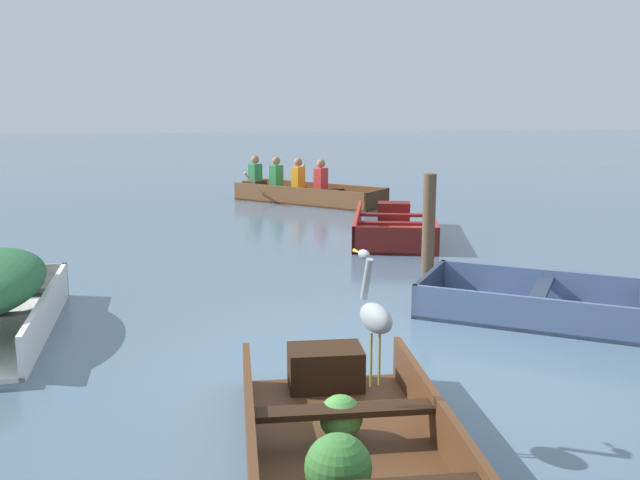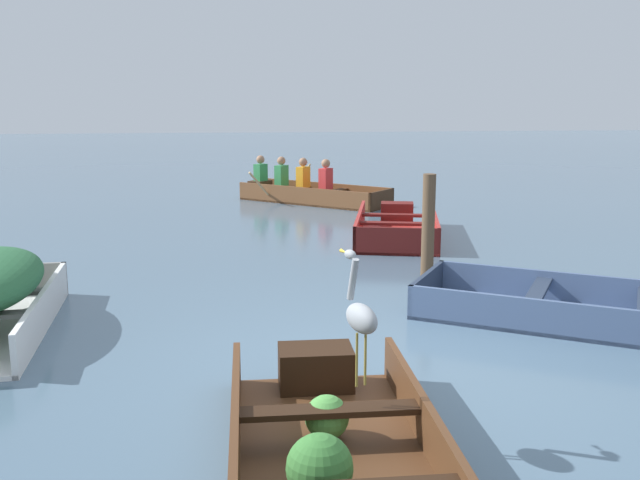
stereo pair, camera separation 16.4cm
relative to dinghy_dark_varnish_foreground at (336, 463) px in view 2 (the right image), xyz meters
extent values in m
plane|color=slate|center=(0.55, 1.68, -0.14)|extent=(80.00, 80.00, 0.00)
cube|color=#4C2D19|center=(-0.57, -0.03, 0.03)|extent=(0.11, 3.09, 0.35)
cube|color=#4C2D19|center=(0.60, -0.06, 0.03)|extent=(0.11, 3.09, 0.35)
cube|color=black|center=(0.04, 1.32, 0.05)|extent=(0.56, 0.37, 0.31)
cube|color=black|center=(0.03, 0.42, 0.12)|extent=(1.13, 0.18, 0.04)
sphere|color=#4C9342|center=(0.02, 0.50, 0.04)|extent=(0.29, 0.29, 0.29)
sphere|color=#387533|center=(-0.12, -0.20, 0.09)|extent=(0.37, 0.37, 0.37)
cube|color=#475B7F|center=(2.90, 2.63, -0.12)|extent=(3.48, 2.78, 0.04)
cube|color=#475B7F|center=(3.21, 3.13, 0.04)|extent=(2.86, 1.77, 0.35)
cube|color=#475B7F|center=(2.59, 2.13, 0.04)|extent=(2.86, 1.77, 0.35)
cube|color=#273246|center=(1.50, 3.48, 0.04)|extent=(0.68, 1.07, 0.35)
cube|color=#273246|center=(2.47, 2.89, 0.12)|extent=(0.72, 1.04, 0.04)
cube|color=#AD2D28|center=(2.02, 7.10, -0.12)|extent=(1.80, 2.83, 0.04)
cube|color=#AD2D28|center=(1.45, 7.24, 0.06)|extent=(0.66, 2.56, 0.40)
cube|color=#AD2D28|center=(2.59, 6.96, 0.06)|extent=(0.66, 2.56, 0.40)
cube|color=maroon|center=(1.72, 5.85, 0.06)|extent=(1.20, 0.33, 0.40)
cube|color=maroon|center=(2.28, 8.20, 0.08)|extent=(0.62, 0.48, 0.36)
cube|color=maroon|center=(2.11, 7.48, 0.16)|extent=(1.13, 0.42, 0.04)
cube|color=maroon|center=(1.93, 6.72, 0.16)|extent=(1.13, 0.42, 0.04)
cube|color=white|center=(-2.35, 3.09, 0.05)|extent=(0.21, 2.54, 0.37)
cube|color=gray|center=(-2.96, 4.30, 0.05)|extent=(1.12, 0.12, 0.37)
cube|color=brown|center=(1.18, 11.04, -0.12)|extent=(3.10, 2.86, 0.04)
cube|color=brown|center=(0.88, 10.70, 0.05)|extent=(2.50, 2.16, 0.37)
cube|color=brown|center=(1.48, 11.39, 0.05)|extent=(2.50, 2.16, 0.37)
cube|color=#3F2716|center=(2.39, 10.00, 0.05)|extent=(0.67, 0.76, 0.37)
cube|color=#3F2716|center=(0.08, 11.99, 0.07)|extent=(0.56, 0.56, 0.34)
cube|color=#3F2716|center=(0.81, 11.36, 0.14)|extent=(0.69, 0.76, 0.04)
cube|color=#3F2716|center=(1.55, 10.73, 0.14)|extent=(0.69, 0.76, 0.04)
cube|color=red|center=(1.39, 10.86, 0.38)|extent=(0.32, 0.33, 0.44)
sphere|color=#9E7051|center=(1.39, 10.86, 0.70)|extent=(0.18, 0.18, 0.18)
cube|color=orange|center=(0.96, 11.23, 0.38)|extent=(0.32, 0.33, 0.44)
sphere|color=#9E7051|center=(0.96, 11.23, 0.70)|extent=(0.18, 0.18, 0.18)
cube|color=#338C4C|center=(0.53, 11.60, 0.38)|extent=(0.32, 0.33, 0.44)
sphere|color=#9E7051|center=(0.53, 11.60, 0.70)|extent=(0.18, 0.18, 0.18)
cube|color=#338C4C|center=(0.10, 11.97, 0.38)|extent=(0.32, 0.33, 0.44)
sphere|color=#9E7051|center=(0.10, 11.97, 0.70)|extent=(0.18, 0.18, 0.18)
cylinder|color=tan|center=(0.02, 11.01, 0.28)|extent=(0.45, 0.51, 0.55)
cylinder|color=tan|center=(1.04, 12.20, 0.28)|extent=(0.45, 0.51, 0.55)
cylinder|color=olive|center=(0.19, 0.43, 0.44)|extent=(0.02, 0.02, 0.35)
cylinder|color=olive|center=(0.25, 0.45, 0.44)|extent=(0.02, 0.02, 0.35)
ellipsoid|color=#93999E|center=(0.22, 0.44, 0.71)|extent=(0.23, 0.35, 0.18)
cylinder|color=#93999E|center=(0.19, 0.55, 0.93)|extent=(0.08, 0.12, 0.28)
ellipsoid|color=#93999E|center=(0.18, 0.59, 1.08)|extent=(0.09, 0.12, 0.06)
cone|color=gold|center=(0.15, 0.67, 1.08)|extent=(0.05, 0.10, 0.02)
cylinder|color=brown|center=(1.84, 4.69, 0.49)|extent=(0.16, 0.16, 1.27)
camera|label=1|loc=(-0.71, -3.66, 2.04)|focal=40.00mm
camera|label=2|loc=(-0.55, -3.68, 2.04)|focal=40.00mm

